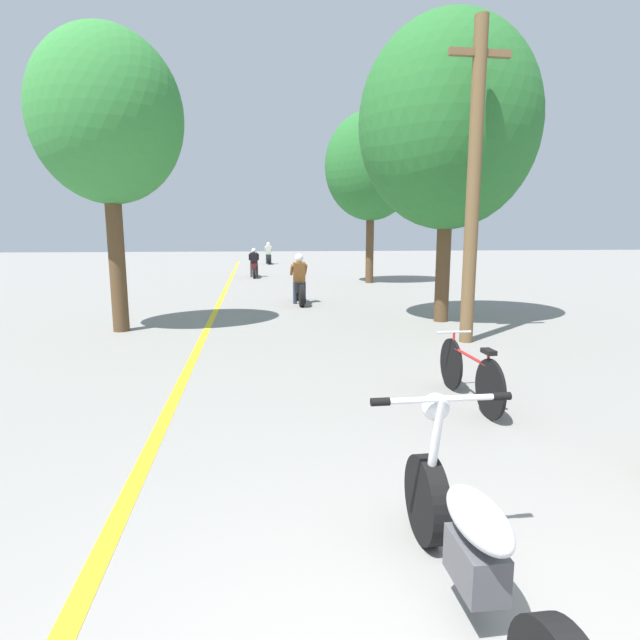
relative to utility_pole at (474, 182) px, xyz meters
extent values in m
cube|color=yellow|center=(-4.88, 5.52, -2.88)|extent=(0.14, 48.00, 0.01)
cylinder|color=brown|center=(0.00, 0.00, -0.09)|extent=(0.24, 0.24, 5.59)
cube|color=brown|center=(0.00, 0.00, 2.11)|extent=(1.10, 0.10, 0.12)
cylinder|color=#513A23|center=(0.37, 2.22, -1.34)|extent=(0.32, 0.32, 3.09)
ellipsoid|color=#286B2D|center=(0.37, 2.22, 1.44)|extent=(3.91, 3.52, 4.50)
cylinder|color=#513A23|center=(0.91, 11.59, -1.13)|extent=(0.32, 0.32, 3.50)
ellipsoid|color=#286B2D|center=(0.91, 11.59, 1.79)|extent=(3.72, 3.35, 4.28)
cylinder|color=#513A23|center=(-6.60, 1.96, -1.23)|extent=(0.32, 0.32, 3.30)
ellipsoid|color=#337F38|center=(-6.60, 1.96, 1.33)|extent=(2.88, 2.59, 3.32)
cylinder|color=black|center=(-2.83, -5.77, -2.60)|extent=(0.12, 0.57, 0.57)
ellipsoid|color=silver|center=(-2.83, -6.48, -2.30)|extent=(0.24, 0.57, 0.20)
cube|color=#4C4C51|center=(-2.83, -6.48, -2.55)|extent=(0.20, 0.36, 0.24)
cylinder|color=silver|center=(-2.83, -5.86, -2.23)|extent=(0.06, 0.23, 0.74)
cylinder|color=silver|center=(-2.83, -5.95, -1.87)|extent=(0.74, 0.04, 0.04)
cylinder|color=black|center=(-3.20, -5.95, -1.87)|extent=(0.11, 0.05, 0.05)
cylinder|color=black|center=(-2.46, -5.95, -1.87)|extent=(0.11, 0.05, 0.05)
sphere|color=silver|center=(-2.83, -5.86, -1.95)|extent=(0.17, 0.17, 0.17)
cylinder|color=black|center=(-2.57, 6.36, -2.57)|extent=(0.12, 0.62, 0.62)
cylinder|color=black|center=(-2.57, 4.96, -2.57)|extent=(0.12, 0.62, 0.62)
cube|color=black|center=(-2.57, 5.66, -2.39)|extent=(0.20, 0.90, 0.28)
cylinder|color=silver|center=(-2.57, 6.26, -1.91)|extent=(0.50, 0.03, 0.03)
cylinder|color=#282D3D|center=(-2.70, 5.61, -2.57)|extent=(0.11, 0.11, 0.63)
cylinder|color=#282D3D|center=(-2.44, 5.61, -2.57)|extent=(0.11, 0.11, 0.63)
cube|color=brown|center=(-2.57, 5.64, -1.97)|extent=(0.34, 0.28, 0.58)
cylinder|color=brown|center=(-2.77, 5.80, -1.92)|extent=(0.08, 0.46, 0.35)
cylinder|color=brown|center=(-2.37, 5.80, -1.92)|extent=(0.08, 0.46, 0.35)
sphere|color=white|center=(-2.57, 5.68, -1.57)|extent=(0.25, 0.25, 0.25)
cylinder|color=black|center=(-3.80, 15.81, -2.57)|extent=(0.12, 0.63, 0.63)
cylinder|color=black|center=(-3.80, 14.31, -2.57)|extent=(0.12, 0.63, 0.63)
cube|color=maroon|center=(-3.80, 15.06, -2.39)|extent=(0.20, 0.96, 0.28)
cylinder|color=silver|center=(-3.80, 15.71, -1.91)|extent=(0.50, 0.03, 0.03)
cylinder|color=#38383D|center=(-3.93, 15.01, -2.57)|extent=(0.11, 0.11, 0.63)
cylinder|color=#38383D|center=(-3.67, 15.01, -2.57)|extent=(0.11, 0.11, 0.63)
cube|color=black|center=(-3.80, 15.04, -2.00)|extent=(0.34, 0.27, 0.53)
cylinder|color=black|center=(-4.00, 15.20, -1.94)|extent=(0.08, 0.42, 0.33)
cylinder|color=black|center=(-3.60, 15.20, -1.94)|extent=(0.08, 0.42, 0.33)
sphere|color=white|center=(-3.80, 15.08, -1.64)|extent=(0.21, 0.21, 0.21)
cylinder|color=black|center=(-2.76, 26.62, -2.56)|extent=(0.12, 0.65, 0.65)
cylinder|color=black|center=(-2.76, 25.11, -2.56)|extent=(0.12, 0.65, 0.65)
cube|color=#0C4723|center=(-2.76, 25.87, -2.38)|extent=(0.20, 0.97, 0.28)
cylinder|color=silver|center=(-2.76, 26.52, -1.88)|extent=(0.50, 0.03, 0.03)
cylinder|color=#282D3D|center=(-2.89, 25.82, -2.56)|extent=(0.11, 0.11, 0.65)
cylinder|color=#282D3D|center=(-2.63, 25.82, -2.56)|extent=(0.11, 0.11, 0.65)
cube|color=silver|center=(-2.76, 25.85, -1.94)|extent=(0.34, 0.28, 0.62)
cylinder|color=silver|center=(-2.96, 26.01, -1.88)|extent=(0.08, 0.48, 0.37)
cylinder|color=silver|center=(-2.56, 26.01, -1.88)|extent=(0.08, 0.48, 0.37)
sphere|color=white|center=(-2.76, 25.89, -1.52)|extent=(0.23, 0.23, 0.23)
cylinder|color=black|center=(-1.41, -2.70, -2.56)|extent=(0.04, 0.66, 0.66)
cylinder|color=black|center=(-1.41, -3.77, -2.56)|extent=(0.04, 0.66, 0.66)
cylinder|color=#B21E1E|center=(-1.41, -3.23, -2.33)|extent=(0.04, 0.85, 0.04)
cylinder|color=#B21E1E|center=(-1.41, -3.69, -2.36)|extent=(0.03, 0.03, 0.39)
cube|color=black|center=(-1.41, -3.69, -2.16)|extent=(0.10, 0.20, 0.05)
cylinder|color=#B21E1E|center=(-1.41, -2.75, -2.34)|extent=(0.03, 0.03, 0.43)
cylinder|color=silver|center=(-1.41, -2.75, -2.13)|extent=(0.44, 0.03, 0.03)
camera|label=1|loc=(-3.91, -8.61, -0.93)|focal=28.00mm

